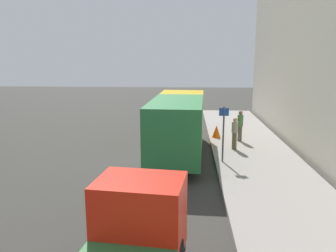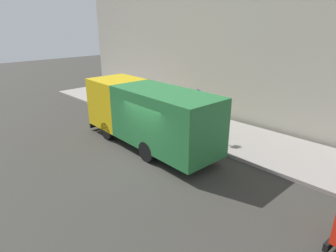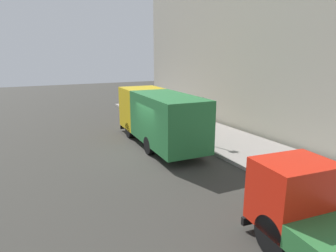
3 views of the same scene
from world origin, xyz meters
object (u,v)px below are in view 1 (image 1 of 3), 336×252
Objects in this scene: street_sign_post at (223,129)px; large_utility_truck at (179,123)px; pedestrian_standing at (235,132)px; pedestrian_walking at (240,125)px; traffic_cone_orange at (216,131)px.

large_utility_truck is at bearing 148.06° from street_sign_post.
large_utility_truck reaches higher than street_sign_post.
pedestrian_standing is 0.65× the size of street_sign_post.
pedestrian_standing is (2.89, 0.89, -0.63)m from large_utility_truck.
pedestrian_walking is 4.24m from street_sign_post.
large_utility_truck is 4.71× the size of pedestrian_standing.
large_utility_truck is 3.09m from pedestrian_standing.
pedestrian_standing is at bearing 103.87° from pedestrian_walking.
pedestrian_walking is at bearing 40.73° from large_utility_truck.
large_utility_truck reaches higher than traffic_cone_orange.
pedestrian_standing is (-0.54, -1.79, -0.05)m from pedestrian_walking.
large_utility_truck is 2.45m from street_sign_post.
pedestrian_walking is 1.61m from traffic_cone_orange.
street_sign_post is at bearing 137.60° from pedestrian_standing.
pedestrian_walking is 1.87m from pedestrian_standing.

